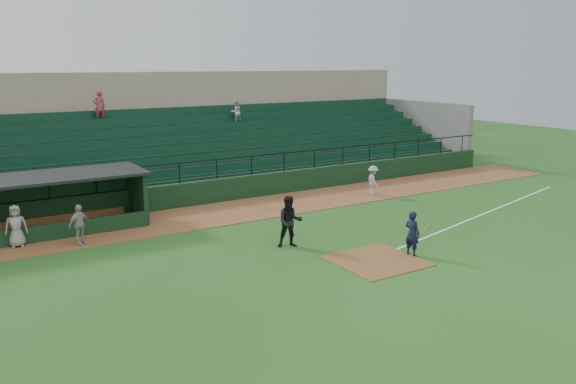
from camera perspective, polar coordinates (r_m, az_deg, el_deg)
ground at (r=21.75m, az=7.04°, el=-6.07°), size 90.00×90.00×0.00m
warning_track at (r=28.13m, az=-3.24°, el=-1.61°), size 40.00×4.00×0.03m
home_plate_dirt at (r=21.02m, az=8.77°, el=-6.75°), size 3.00×3.00×0.03m
foul_line at (r=28.03m, az=18.31°, el=-2.32°), size 17.49×4.44×0.01m
stadium_structure at (r=35.23m, az=-9.97°, el=4.92°), size 38.00×13.08×6.40m
dugout at (r=26.30m, az=-23.97°, el=-0.77°), size 8.90×3.20×2.42m
batter_at_plate at (r=21.59m, az=12.26°, el=-4.05°), size 1.05×0.71×1.69m
umpire at (r=22.03m, az=0.19°, el=-2.97°), size 1.20×1.09×2.02m
runner at (r=30.98m, az=8.45°, el=1.14°), size 0.88×1.16×1.59m
dugout_player_a at (r=23.72m, az=-20.05°, el=-3.07°), size 1.01×0.77×1.60m
dugout_player_b at (r=24.37m, az=-25.42°, el=-3.07°), size 0.87×0.63×1.65m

